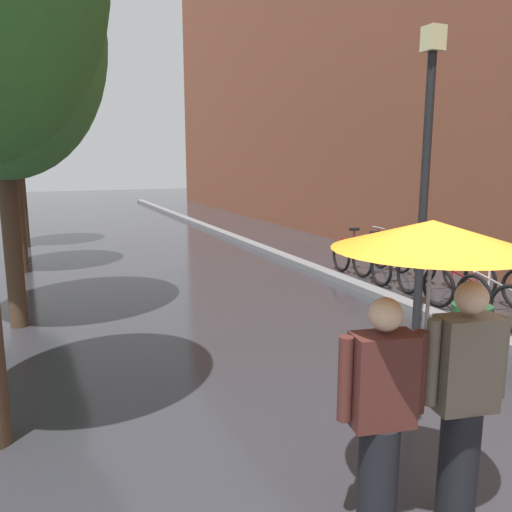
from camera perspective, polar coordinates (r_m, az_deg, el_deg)
building_facade at (r=17.53m, az=23.96°, el=20.53°), size 8.00×36.00×11.41m
kerb_strip at (r=13.42m, az=1.81°, el=0.42°), size 0.30×36.00×0.12m
street_tree_2 at (r=12.25m, az=-25.72°, el=15.31°), size 2.43×2.43×5.14m
street_tree_3 at (r=15.79m, az=-25.23°, el=14.82°), size 2.26×2.26×5.23m
parked_bicycle_1 at (r=9.13m, az=25.07°, el=-3.53°), size 1.09×0.72×0.96m
parked_bicycle_2 at (r=9.54m, az=21.56°, el=-2.68°), size 1.13×0.79×0.96m
parked_bicycle_3 at (r=10.17m, az=18.84°, el=-1.69°), size 1.15×0.81×0.96m
parked_bicycle_4 at (r=10.61m, az=15.94°, el=-1.03°), size 1.12×0.76×0.96m
parked_bicycle_5 at (r=11.33m, az=13.76°, el=-0.19°), size 1.09×0.72×0.96m
parked_bicycle_6 at (r=11.77m, az=11.54°, el=0.30°), size 1.10×0.74×0.96m
couple_under_umbrella at (r=3.43m, az=18.44°, el=-7.15°), size 1.22×1.22×2.10m
street_lamp_post at (r=7.59m, az=18.27°, el=10.09°), size 0.24×0.24×4.18m
litter_bin at (r=6.42m, az=22.51°, el=-8.66°), size 0.44×0.44×0.85m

